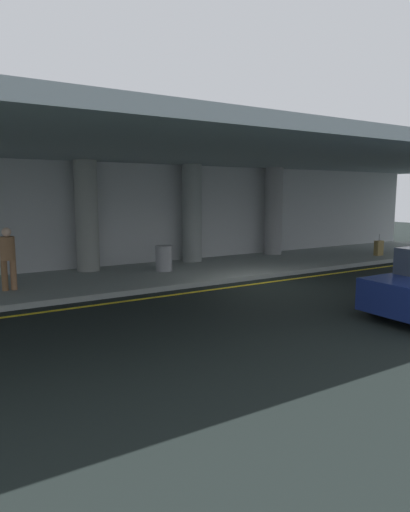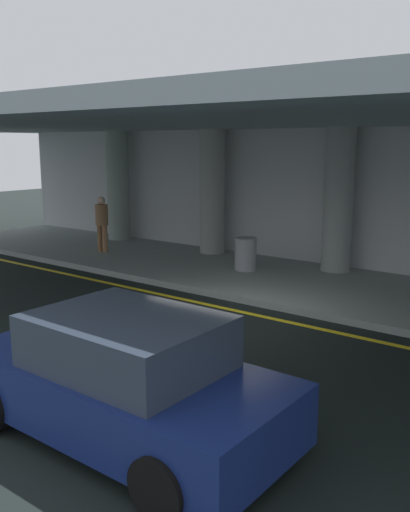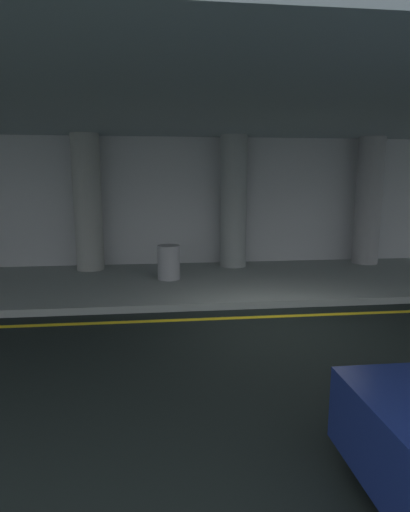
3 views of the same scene
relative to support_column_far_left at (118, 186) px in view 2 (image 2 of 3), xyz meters
The scene contains 11 objects.
ground_plane 9.45m from the support_column_far_left, 30.07° to the right, with size 60.00×60.00×0.00m, color black.
sidewalk 8.36m from the support_column_far_left, 10.84° to the right, with size 26.00×4.20×0.15m, color gray.
lane_stripe_yellow 9.22m from the support_column_far_left, 27.37° to the right, with size 26.00×0.14×0.01m, color yellow.
support_column_far_left is the anchor object (origin of this frame).
support_column_left_mid 4.00m from the support_column_far_left, ahead, with size 0.75×0.75×3.65m, color gray.
support_column_center 8.00m from the support_column_far_left, ahead, with size 0.75×0.75×3.65m, color gray.
ceiling_overhang 8.49m from the support_column_far_left, 14.25° to the right, with size 28.00×13.20×0.30m, color #8A9A9F.
terminal_back_wall 8.03m from the support_column_far_left, ahead, with size 26.00×0.30×3.80m, color #B3B8BA.
car_navy 13.23m from the support_column_far_left, 43.70° to the right, with size 4.10×1.92×1.50m.
traveler_with_luggage 2.48m from the support_column_far_left, 56.51° to the right, with size 0.38×0.38×1.68m.
trash_bin_steel 6.44m from the support_column_far_left, 12.89° to the right, with size 0.56×0.56×0.85m, color gray.
Camera 2 is at (5.96, -8.70, 3.40)m, focal length 39.30 mm.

